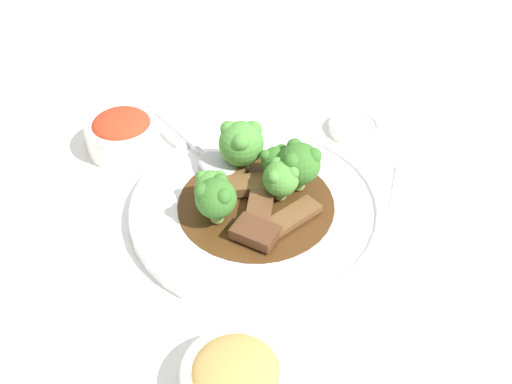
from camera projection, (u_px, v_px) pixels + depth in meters
ground_plane at (256, 213)px, 0.72m from camera, size 4.00×4.00×0.00m
main_plate at (256, 207)px, 0.71m from camera, size 0.30×0.30×0.02m
beef_strip_0 at (227, 178)px, 0.73m from camera, size 0.05×0.06×0.01m
beef_strip_1 at (254, 184)px, 0.72m from camera, size 0.07×0.06×0.01m
beef_strip_2 at (292, 216)px, 0.68m from camera, size 0.05×0.08×0.01m
beef_strip_3 at (260, 207)px, 0.69m from camera, size 0.05×0.07×0.01m
beef_strip_4 at (256, 232)px, 0.66m from camera, size 0.05×0.03×0.01m
broccoli_floret_0 at (241, 143)px, 0.72m from camera, size 0.06×0.06×0.07m
broccoli_floret_1 at (275, 161)px, 0.72m from camera, size 0.04×0.04×0.04m
broccoli_floret_2 at (299, 163)px, 0.70m from camera, size 0.05×0.05×0.06m
broccoli_floret_3 at (211, 186)px, 0.69m from camera, size 0.04×0.04×0.04m
broccoli_floret_4 at (216, 198)px, 0.66m from camera, size 0.05×0.05×0.06m
broccoli_floret_5 at (281, 178)px, 0.69m from camera, size 0.04×0.04×0.05m
serving_spoon at (212, 159)px, 0.75m from camera, size 0.20×0.10×0.01m
side_bowl_kimchi at (122, 132)px, 0.79m from camera, size 0.10×0.10×0.05m
side_bowl_appetizer at (235, 378)px, 0.53m from camera, size 0.10×0.10×0.04m
sauce_dish at (354, 127)px, 0.83m from camera, size 0.07×0.07×0.01m
paper_napkin at (433, 195)px, 0.73m from camera, size 0.12×0.11×0.01m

